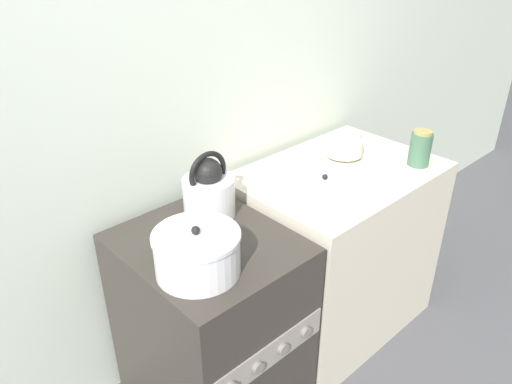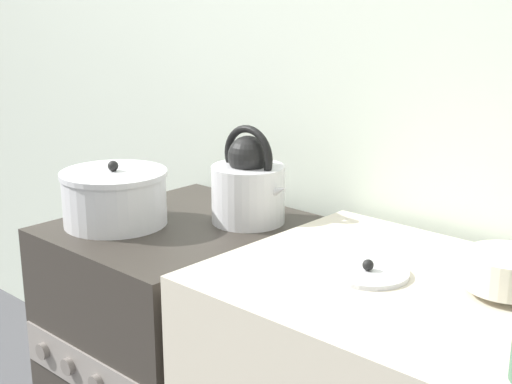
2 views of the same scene
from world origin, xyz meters
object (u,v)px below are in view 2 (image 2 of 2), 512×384
(cooking_pot, at_px, (115,197))
(enamel_bowl, at_px, (509,272))
(kettle, at_px, (249,185))
(stove, at_px, (183,362))
(loose_pot_lid, at_px, (368,272))

(cooking_pot, xyz_separation_m, enamel_bowl, (0.99, 0.20, 0.00))
(kettle, bearing_deg, stove, -131.93)
(kettle, height_order, loose_pot_lid, kettle)
(kettle, xyz_separation_m, enamel_bowl, (0.74, -0.06, -0.03))
(cooking_pot, bearing_deg, stove, 42.35)
(kettle, bearing_deg, enamel_bowl, -4.25)
(enamel_bowl, distance_m, loose_pot_lid, 0.28)
(stove, xyz_separation_m, enamel_bowl, (0.87, 0.08, 0.49))
(enamel_bowl, bearing_deg, cooking_pot, -168.77)
(stove, height_order, loose_pot_lid, loose_pot_lid)
(stove, bearing_deg, loose_pot_lid, -1.65)
(cooking_pot, height_order, enamel_bowl, cooking_pot)
(stove, xyz_separation_m, cooking_pot, (-0.12, -0.11, 0.48))
(cooking_pot, relative_size, enamel_bowl, 1.65)
(enamel_bowl, height_order, loose_pot_lid, enamel_bowl)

